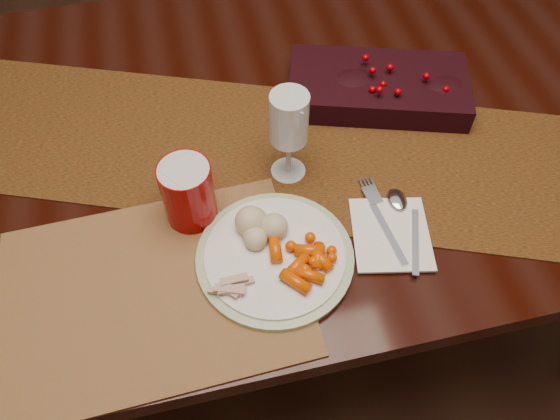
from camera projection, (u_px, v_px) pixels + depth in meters
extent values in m
plane|color=black|center=(267.00, 298.00, 1.69)|extent=(5.00, 5.00, 0.00)
cube|color=black|center=(264.00, 230.00, 1.38)|extent=(1.80, 1.00, 0.75)
cube|color=#36220E|center=(273.00, 150.00, 1.04)|extent=(1.72, 0.95, 0.00)
cube|color=brown|center=(153.00, 291.00, 0.86)|extent=(0.48, 0.36, 0.00)
cube|color=brown|center=(62.00, 316.00, 0.84)|extent=(0.48, 0.37, 0.00)
cylinder|color=white|center=(275.00, 256.00, 0.89)|extent=(0.31, 0.31, 0.01)
cube|color=white|center=(391.00, 234.00, 0.92)|extent=(0.15, 0.17, 0.01)
cylinder|color=#8D0203|center=(188.00, 193.00, 0.90)|extent=(0.11, 0.11, 0.12)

